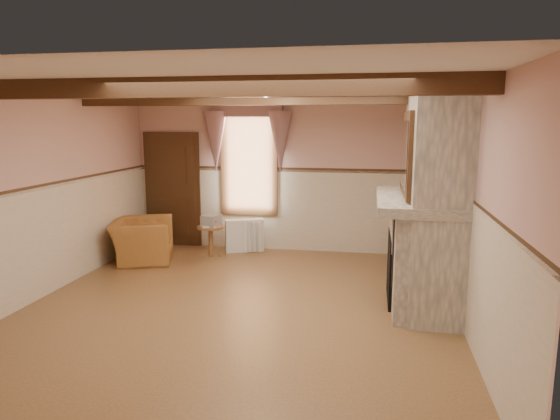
% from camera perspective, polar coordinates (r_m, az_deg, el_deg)
% --- Properties ---
extents(floor, '(5.50, 6.00, 0.01)m').
position_cam_1_polar(floor, '(6.64, -4.65, -10.85)').
color(floor, brown).
rests_on(floor, ground).
extents(ceiling, '(5.50, 6.00, 0.01)m').
position_cam_1_polar(ceiling, '(6.22, -5.02, 14.02)').
color(ceiling, silver).
rests_on(ceiling, wall_back).
extents(wall_back, '(5.50, 0.02, 2.80)m').
position_cam_1_polar(wall_back, '(9.18, 0.13, 4.04)').
color(wall_back, tan).
rests_on(wall_back, floor).
extents(wall_front, '(5.50, 0.02, 2.80)m').
position_cam_1_polar(wall_front, '(3.54, -17.82, -6.32)').
color(wall_front, tan).
rests_on(wall_front, floor).
extents(wall_left, '(0.02, 6.00, 2.80)m').
position_cam_1_polar(wall_left, '(7.49, -25.58, 1.66)').
color(wall_left, tan).
rests_on(wall_left, floor).
extents(wall_right, '(0.02, 6.00, 2.80)m').
position_cam_1_polar(wall_right, '(6.16, 20.68, 0.37)').
color(wall_right, tan).
rests_on(wall_right, floor).
extents(wainscot, '(5.50, 6.00, 1.50)m').
position_cam_1_polar(wainscot, '(6.41, -4.74, -4.58)').
color(wainscot, beige).
rests_on(wainscot, floor).
extents(chair_rail, '(5.50, 6.00, 0.08)m').
position_cam_1_polar(chair_rail, '(6.27, -4.84, 2.07)').
color(chair_rail, black).
rests_on(chair_rail, wainscot).
extents(firebox, '(0.20, 0.95, 0.90)m').
position_cam_1_polar(firebox, '(6.86, 13.11, -6.42)').
color(firebox, black).
rests_on(firebox, floor).
extents(armchair, '(1.26, 1.34, 0.71)m').
position_cam_1_polar(armchair, '(8.90, -15.45, -3.36)').
color(armchair, '#9E662D').
rests_on(armchair, floor).
extents(side_table, '(0.60, 0.60, 0.55)m').
position_cam_1_polar(side_table, '(8.94, -7.91, -3.55)').
color(side_table, brown).
rests_on(side_table, floor).
extents(book_stack, '(0.32, 0.37, 0.20)m').
position_cam_1_polar(book_stack, '(8.86, -7.86, -1.19)').
color(book_stack, '#B7AD8C').
rests_on(book_stack, side_table).
extents(radiator, '(0.71, 0.44, 0.60)m').
position_cam_1_polar(radiator, '(9.21, -4.06, -2.91)').
color(radiator, white).
rests_on(radiator, floor).
extents(bowl, '(0.39, 0.39, 0.09)m').
position_cam_1_polar(bowl, '(6.91, 15.40, 2.22)').
color(bowl, brown).
rests_on(bowl, mantel).
extents(mantel_clock, '(0.14, 0.24, 0.20)m').
position_cam_1_polar(mantel_clock, '(7.35, 15.13, 3.10)').
color(mantel_clock, black).
rests_on(mantel_clock, mantel).
extents(oil_lamp, '(0.11, 0.11, 0.28)m').
position_cam_1_polar(oil_lamp, '(7.13, 15.28, 3.21)').
color(oil_lamp, '#B89234').
rests_on(oil_lamp, mantel).
extents(candle_red, '(0.06, 0.06, 0.16)m').
position_cam_1_polar(candle_red, '(5.93, 16.18, 1.24)').
color(candle_red, '#A72414').
rests_on(candle_red, mantel).
extents(jar_yellow, '(0.06, 0.06, 0.12)m').
position_cam_1_polar(jar_yellow, '(6.31, 15.85, 1.59)').
color(jar_yellow, gold).
rests_on(jar_yellow, mantel).
extents(fireplace, '(0.85, 2.00, 2.80)m').
position_cam_1_polar(fireplace, '(6.70, 17.07, 1.31)').
color(fireplace, gray).
rests_on(fireplace, floor).
extents(mantel, '(1.05, 2.05, 0.12)m').
position_cam_1_polar(mantel, '(6.68, 15.52, 1.03)').
color(mantel, gray).
rests_on(mantel, fireplace).
extents(overmantel_mirror, '(0.06, 1.44, 1.04)m').
position_cam_1_polar(overmantel_mirror, '(6.61, 14.16, 6.31)').
color(overmantel_mirror, silver).
rests_on(overmantel_mirror, fireplace).
extents(door, '(1.10, 0.10, 2.10)m').
position_cam_1_polar(door, '(9.77, -12.15, 2.11)').
color(door, black).
rests_on(door, floor).
extents(window, '(1.06, 0.08, 2.02)m').
position_cam_1_polar(window, '(9.26, -3.57, 5.62)').
color(window, white).
rests_on(window, wall_back).
extents(window_drapes, '(1.30, 0.14, 1.40)m').
position_cam_1_polar(window_drapes, '(9.14, -3.75, 9.33)').
color(window_drapes, gray).
rests_on(window_drapes, wall_back).
extents(ceiling_beam_front, '(5.50, 0.18, 0.20)m').
position_cam_1_polar(ceiling_beam_front, '(5.07, -8.74, 13.70)').
color(ceiling_beam_front, black).
rests_on(ceiling_beam_front, ceiling).
extents(ceiling_beam_back, '(5.50, 0.18, 0.20)m').
position_cam_1_polar(ceiling_beam_back, '(7.38, -2.46, 12.65)').
color(ceiling_beam_back, black).
rests_on(ceiling_beam_back, ceiling).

